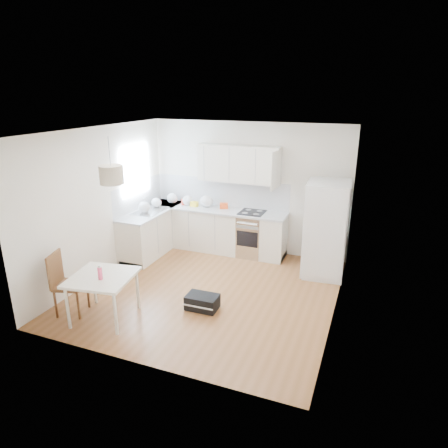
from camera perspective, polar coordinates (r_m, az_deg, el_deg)
name	(u,v)px	position (r m, az deg, el deg)	size (l,w,h in m)	color
floor	(208,291)	(6.98, -2.26, -9.47)	(4.20, 4.20, 0.00)	brown
ceiling	(206,131)	(6.19, -2.58, 13.16)	(4.20, 4.20, 0.00)	white
wall_back	(248,188)	(8.36, 3.42, 5.16)	(4.20, 4.20, 0.00)	silver
wall_left	(101,203)	(7.53, -17.21, 2.85)	(4.20, 4.20, 0.00)	silver
wall_right	(341,232)	(5.97, 16.38, -1.09)	(4.20, 4.20, 0.00)	silver
window_glassblock	(135,170)	(8.34, -12.54, 7.53)	(0.02, 1.00, 1.00)	#BFE0F9
cabinets_back	(216,230)	(8.54, -1.15, -0.88)	(3.00, 0.60, 0.88)	silver
cabinets_left	(153,232)	(8.56, -10.14, -1.13)	(0.60, 1.80, 0.88)	silver
counter_back	(216,210)	(8.40, -1.17, 2.08)	(3.02, 0.64, 0.04)	silver
counter_left	(152,211)	(8.42, -10.32, 1.82)	(0.64, 1.82, 0.04)	silver
backsplash_back	(221,192)	(8.58, -0.43, 4.59)	(3.00, 0.01, 0.58)	white
backsplash_left	(138,195)	(8.49, -12.13, 4.02)	(0.01, 1.80, 0.58)	white
upper_cabinets	(239,164)	(8.15, 2.13, 8.60)	(1.70, 0.32, 0.75)	silver
range_oven	(252,235)	(8.29, 3.97, -1.55)	(0.50, 0.61, 0.88)	silver
sink	(150,211)	(8.38, -10.50, 1.83)	(0.50, 0.80, 0.16)	silver
refrigerator	(327,229)	(7.52, 14.46, -0.70)	(0.84, 0.88, 1.76)	silver
dining_table	(102,281)	(6.19, -17.00, -7.74)	(1.01, 1.01, 0.70)	beige
dining_chair	(70,284)	(6.55, -21.12, -7.97)	(0.41, 0.41, 0.99)	#4E2C17
drink_bottle	(100,272)	(6.02, -17.31, -6.60)	(0.06, 0.06, 0.22)	#ED426B
gym_bag	(202,302)	(6.41, -3.12, -11.06)	(0.50, 0.32, 0.23)	black
pendant_lamp	(111,175)	(5.73, -15.79, 6.78)	(0.33, 0.33, 0.26)	beige
grocery_bag_a	(172,198)	(8.86, -7.41, 3.67)	(0.24, 0.21, 0.22)	white
grocery_bag_b	(188,200)	(8.65, -5.21, 3.36)	(0.24, 0.20, 0.21)	white
grocery_bag_c	(207,201)	(8.49, -2.50, 3.25)	(0.28, 0.24, 0.25)	white
grocery_bag_d	(156,203)	(8.61, -9.64, 3.04)	(0.22, 0.19, 0.20)	white
grocery_bag_e	(144,207)	(8.26, -11.31, 2.39)	(0.25, 0.21, 0.22)	white
snack_orange	(224,206)	(8.39, -0.01, 2.61)	(0.17, 0.11, 0.12)	#E14614
snack_yellow	(194,204)	(8.57, -4.26, 2.87)	(0.16, 0.10, 0.11)	yellow
snack_red	(186,202)	(8.72, -5.52, 3.16)	(0.17, 0.11, 0.12)	red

